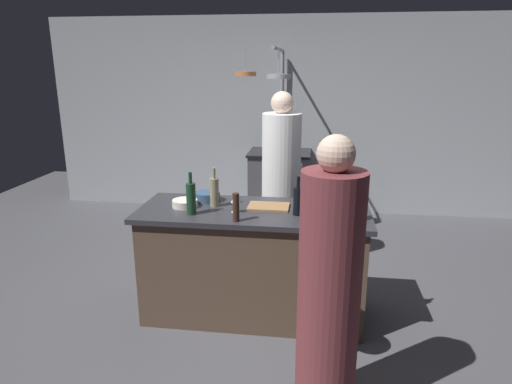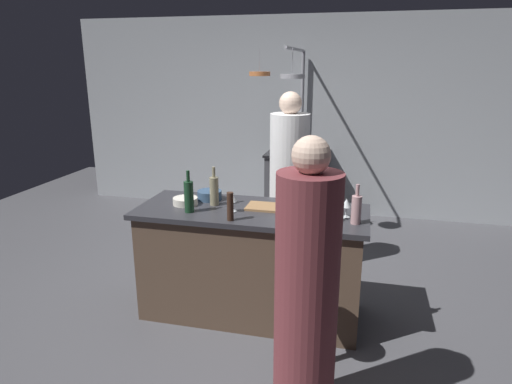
# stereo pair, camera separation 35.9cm
# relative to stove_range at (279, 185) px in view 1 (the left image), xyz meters

# --- Properties ---
(ground_plane) EXTENTS (9.00, 9.00, 0.00)m
(ground_plane) POSITION_rel_stove_range_xyz_m (0.00, -2.45, -0.45)
(ground_plane) COLOR #4C4C51
(back_wall) EXTENTS (6.40, 0.16, 2.60)m
(back_wall) POSITION_rel_stove_range_xyz_m (0.00, 0.40, 0.85)
(back_wall) COLOR #9EA3A8
(back_wall) RESTS_ON ground_plane
(kitchen_island) EXTENTS (1.80, 0.72, 0.90)m
(kitchen_island) POSITION_rel_stove_range_xyz_m (0.00, -2.45, 0.01)
(kitchen_island) COLOR brown
(kitchen_island) RESTS_ON ground_plane
(stove_range) EXTENTS (0.80, 0.64, 0.89)m
(stove_range) POSITION_rel_stove_range_xyz_m (0.00, 0.00, 0.00)
(stove_range) COLOR #47474C
(stove_range) RESTS_ON ground_plane
(chef) EXTENTS (0.37, 0.37, 1.75)m
(chef) POSITION_rel_stove_range_xyz_m (0.14, -1.55, 0.37)
(chef) COLOR white
(chef) RESTS_ON ground_plane
(bar_stool_right) EXTENTS (0.28, 0.28, 0.68)m
(bar_stool_right) POSITION_rel_stove_range_xyz_m (0.52, -3.07, -0.07)
(bar_stool_right) COLOR #4C4C51
(bar_stool_right) RESTS_ON ground_plane
(guest_right) EXTENTS (0.35, 0.35, 1.65)m
(guest_right) POSITION_rel_stove_range_xyz_m (0.57, -3.47, 0.32)
(guest_right) COLOR brown
(guest_right) RESTS_ON ground_plane
(overhead_pot_rack) EXTENTS (0.59, 1.34, 2.17)m
(overhead_pot_rack) POSITION_rel_stove_range_xyz_m (-0.05, -0.40, 1.17)
(overhead_pot_rack) COLOR gray
(overhead_pot_rack) RESTS_ON ground_plane
(cutting_board) EXTENTS (0.32, 0.22, 0.02)m
(cutting_board) POSITION_rel_stove_range_xyz_m (0.11, -2.39, 0.46)
(cutting_board) COLOR #997047
(cutting_board) RESTS_ON kitchen_island
(pepper_mill) EXTENTS (0.05, 0.05, 0.21)m
(pepper_mill) POSITION_rel_stove_range_xyz_m (-0.09, -2.73, 0.56)
(pepper_mill) COLOR #382319
(pepper_mill) RESTS_ON kitchen_island
(wine_bottle_white) EXTENTS (0.07, 0.07, 0.31)m
(wine_bottle_white) POSITION_rel_stove_range_xyz_m (-0.32, -2.41, 0.57)
(wine_bottle_white) COLOR gray
(wine_bottle_white) RESTS_ON kitchen_island
(wine_bottle_red) EXTENTS (0.07, 0.07, 0.32)m
(wine_bottle_red) POSITION_rel_stove_range_xyz_m (0.54, -2.64, 0.58)
(wine_bottle_red) COLOR #143319
(wine_bottle_red) RESTS_ON kitchen_island
(wine_bottle_dark) EXTENTS (0.07, 0.07, 0.30)m
(wine_bottle_dark) POSITION_rel_stove_range_xyz_m (0.34, -2.52, 0.57)
(wine_bottle_dark) COLOR black
(wine_bottle_dark) RESTS_ON kitchen_island
(wine_bottle_green) EXTENTS (0.07, 0.07, 0.33)m
(wine_bottle_green) POSITION_rel_stove_range_xyz_m (-0.45, -2.62, 0.58)
(wine_bottle_green) COLOR #193D23
(wine_bottle_green) RESTS_ON kitchen_island
(wine_bottle_rose) EXTENTS (0.07, 0.07, 0.29)m
(wine_bottle_rose) POSITION_rel_stove_range_xyz_m (0.80, -2.58, 0.56)
(wine_bottle_rose) COLOR #B78C8E
(wine_bottle_rose) RESTS_ON kitchen_island
(wine_glass_by_chef) EXTENTS (0.07, 0.07, 0.15)m
(wine_glass_by_chef) POSITION_rel_stove_range_xyz_m (-0.13, -2.53, 0.56)
(wine_glass_by_chef) COLOR silver
(wine_glass_by_chef) RESTS_ON kitchen_island
(wine_glass_near_right_guest) EXTENTS (0.07, 0.07, 0.15)m
(wine_glass_near_right_guest) POSITION_rel_stove_range_xyz_m (0.58, -2.54, 0.56)
(wine_glass_near_right_guest) COLOR silver
(wine_glass_near_right_guest) RESTS_ON kitchen_island
(wine_glass_near_left_guest) EXTENTS (0.07, 0.07, 0.15)m
(wine_glass_near_left_guest) POSITION_rel_stove_range_xyz_m (0.72, -2.47, 0.56)
(wine_glass_near_left_guest) COLOR silver
(wine_glass_near_left_guest) RESTS_ON kitchen_island
(mixing_bowl_ceramic) EXTENTS (0.20, 0.20, 0.06)m
(mixing_bowl_ceramic) POSITION_rel_stove_range_xyz_m (-0.55, -2.45, 0.48)
(mixing_bowl_ceramic) COLOR silver
(mixing_bowl_ceramic) RESTS_ON kitchen_island
(mixing_bowl_blue) EXTENTS (0.20, 0.20, 0.08)m
(mixing_bowl_blue) POSITION_rel_stove_range_xyz_m (-0.41, -2.27, 0.49)
(mixing_bowl_blue) COLOR #334C6B
(mixing_bowl_blue) RESTS_ON kitchen_island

